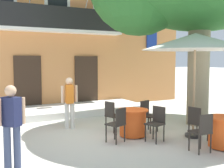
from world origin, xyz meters
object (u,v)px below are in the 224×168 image
cafe_chair_near_tree_3 (197,121)px  pedestrian_near_entrance (69,100)px  cafe_chair_middle_2 (112,114)px  pedestrian_mid_plaza (12,122)px  cafe_chair_middle_3 (118,122)px  cafe_chair_middle_1 (147,114)px  cafe_table_middle (133,122)px  cafe_table_near_tree (224,132)px  cafe_chair_near_tree_0 (202,130)px  cafe_chair_middle_0 (157,121)px  cafe_umbrella (195,42)px

cafe_chair_near_tree_3 → pedestrian_near_entrance: size_ratio=0.57×
cafe_chair_middle_2 → pedestrian_mid_plaza: 3.50m
cafe_chair_middle_3 → cafe_chair_middle_1: bearing=24.9°
cafe_table_middle → pedestrian_near_entrance: 2.16m
cafe_chair_middle_3 → pedestrian_near_entrance: (-0.59, 2.03, 0.37)m
cafe_chair_middle_2 → cafe_chair_middle_3: bearing=-110.5°
pedestrian_near_entrance → cafe_table_near_tree: bearing=-53.5°
cafe_chair_near_tree_3 → cafe_chair_middle_3: same height
cafe_chair_near_tree_0 → cafe_chair_middle_2: size_ratio=1.00×
cafe_chair_near_tree_3 → cafe_chair_middle_2: same height
cafe_chair_middle_0 → pedestrian_near_entrance: 2.87m
cafe_chair_near_tree_0 → cafe_chair_near_tree_3: 0.95m
cafe_chair_middle_1 → cafe_umbrella: 2.48m
cafe_umbrella → cafe_chair_near_tree_3: bearing=-122.2°
cafe_chair_near_tree_0 → cafe_chair_middle_0: (-0.36, 1.26, 0.00)m
cafe_table_near_tree → cafe_chair_near_tree_0: cafe_chair_near_tree_0 is taller
cafe_chair_middle_2 → pedestrian_mid_plaza: (-3.06, -1.65, 0.40)m
cafe_chair_near_tree_0 → pedestrian_near_entrance: (-1.91, 3.63, 0.37)m
cafe_chair_middle_1 → cafe_chair_middle_2: 1.06m
cafe_table_near_tree → pedestrian_mid_plaza: bearing=168.5°
cafe_table_near_tree → pedestrian_near_entrance: pedestrian_near_entrance is taller
cafe_chair_near_tree_3 → cafe_table_middle: (-1.22, 1.19, -0.14)m
cafe_table_near_tree → cafe_chair_middle_2: cafe_chair_middle_2 is taller
cafe_table_middle → cafe_umbrella: 2.78m
cafe_chair_middle_0 → cafe_chair_middle_3: bearing=160.3°
cafe_table_middle → cafe_umbrella: bearing=-29.9°
pedestrian_near_entrance → pedestrian_mid_plaza: (-2.09, -2.64, 0.04)m
cafe_table_near_tree → cafe_chair_middle_2: size_ratio=0.95×
cafe_chair_near_tree_3 → cafe_umbrella: 2.12m
cafe_chair_middle_1 → cafe_chair_middle_3: bearing=-155.1°
cafe_chair_middle_3 → cafe_table_middle: bearing=27.1°
cafe_chair_near_tree_0 → cafe_chair_middle_3: same height
cafe_chair_near_tree_0 → pedestrian_mid_plaza: pedestrian_mid_plaza is taller
cafe_chair_middle_0 → cafe_umbrella: (1.15, -0.14, 2.08)m
cafe_chair_middle_3 → cafe_umbrella: cafe_umbrella is taller
cafe_chair_middle_1 → cafe_chair_near_tree_3: bearing=-70.3°
pedestrian_near_entrance → cafe_table_middle: bearing=-53.3°
cafe_chair_middle_0 → cafe_chair_middle_1: same height
pedestrian_near_entrance → pedestrian_mid_plaza: bearing=-128.3°
cafe_chair_near_tree_3 → cafe_chair_middle_0: bearing=151.7°
cafe_chair_middle_1 → cafe_umbrella: (0.75, -1.12, 2.08)m
cafe_table_middle → cafe_chair_middle_2: size_ratio=0.95×
cafe_table_near_tree → cafe_chair_near_tree_0: size_ratio=0.95×
cafe_chair_near_tree_0 → cafe_chair_middle_2: 2.81m
cafe_chair_middle_1 → pedestrian_mid_plaza: (-4.04, -1.24, 0.40)m
cafe_table_middle → cafe_chair_middle_1: cafe_chair_middle_1 is taller
cafe_chair_near_tree_3 → cafe_table_middle: cafe_chair_near_tree_3 is taller
cafe_chair_middle_1 → pedestrian_near_entrance: pedestrian_near_entrance is taller
cafe_chair_near_tree_3 → cafe_chair_middle_2: 2.41m
cafe_chair_near_tree_0 → cafe_chair_near_tree_3: size_ratio=1.00×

